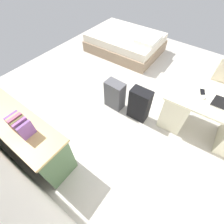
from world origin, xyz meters
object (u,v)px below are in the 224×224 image
at_px(desk, 208,118).
at_px(bed, 126,42).
at_px(suitcase_spare_grey, 115,95).
at_px(computer_mouse, 204,97).
at_px(office_chair, 221,89).
at_px(credenza, 21,132).
at_px(laptop, 223,104).
at_px(cell_phone_by_mouse, 203,92).
at_px(suitcase_black, 139,105).

bearing_deg(desk, bed, -30.01).
height_order(suitcase_spare_grey, computer_mouse, computer_mouse).
bearing_deg(office_chair, credenza, 51.90).
xyz_separation_m(laptop, cell_phone_by_mouse, (0.31, -0.14, -0.04)).
bearing_deg(suitcase_black, suitcase_spare_grey, 2.68).
relative_size(bed, suitcase_spare_grey, 3.34).
relative_size(credenza, bed, 0.93).
height_order(credenza, cell_phone_by_mouse, credenza).
distance_m(suitcase_black, cell_phone_by_mouse, 1.01).
bearing_deg(desk, suitcase_black, 18.53).
bearing_deg(office_chair, suitcase_spare_grey, 37.15).
height_order(desk, bed, desk).
bearing_deg(bed, office_chair, 164.86).
relative_size(credenza, suitcase_spare_grey, 3.09).
height_order(desk, cell_phone_by_mouse, cell_phone_by_mouse).
height_order(desk, credenza, credenza).
height_order(laptop, computer_mouse, laptop).
relative_size(credenza, laptop, 5.57).
xyz_separation_m(desk, laptop, (-0.05, 0.04, 0.40)).
bearing_deg(computer_mouse, bed, -35.90).
xyz_separation_m(bed, computer_mouse, (-2.36, 1.50, 0.50)).
height_order(desk, laptop, laptop).
distance_m(office_chair, cell_phone_by_mouse, 0.80).
relative_size(suitcase_black, computer_mouse, 6.43).
bearing_deg(bed, suitcase_spare_grey, 117.99).
xyz_separation_m(laptop, computer_mouse, (0.26, -0.03, -0.03)).
bearing_deg(desk, laptop, 143.55).
height_order(office_chair, suitcase_black, office_chair).
bearing_deg(credenza, computer_mouse, -135.03).
height_order(suitcase_black, cell_phone_by_mouse, cell_phone_by_mouse).
height_order(laptop, cell_phone_by_mouse, laptop).
xyz_separation_m(office_chair, bed, (2.57, -0.70, -0.18)).
distance_m(suitcase_black, laptop, 1.24).
distance_m(desk, bed, 2.98).
height_order(credenza, computer_mouse, credenza).
bearing_deg(credenza, office_chair, -128.10).
bearing_deg(cell_phone_by_mouse, office_chair, -131.43).
xyz_separation_m(credenza, laptop, (-2.22, -1.93, 0.38)).
height_order(credenza, bed, credenza).
height_order(suitcase_black, computer_mouse, computer_mouse).
bearing_deg(cell_phone_by_mouse, computer_mouse, 92.75).
xyz_separation_m(office_chair, computer_mouse, (0.21, 0.80, 0.33)).
relative_size(office_chair, computer_mouse, 9.40).
relative_size(office_chair, laptop, 2.91).
bearing_deg(bed, computer_mouse, 147.61).
relative_size(credenza, cell_phone_by_mouse, 13.24).
xyz_separation_m(desk, bed, (2.58, -1.49, -0.14)).
bearing_deg(bed, credenza, 96.65).
distance_m(desk, office_chair, 0.79).
relative_size(desk, office_chair, 1.57).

